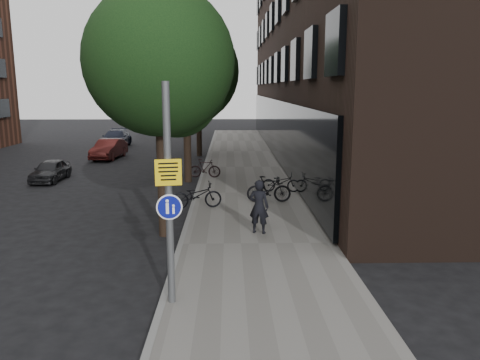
{
  "coord_description": "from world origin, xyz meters",
  "views": [
    {
      "loc": [
        -0.58,
        -9.54,
        4.53
      ],
      "look_at": [
        -0.28,
        3.26,
        2.0
      ],
      "focal_mm": 35.0,
      "sensor_mm": 36.0,
      "label": 1
    }
  ],
  "objects_px": {
    "parked_bike_facade_near": "(281,182)",
    "parked_car_near": "(50,170)",
    "signpost": "(169,195)",
    "pedestrian": "(259,207)"
  },
  "relations": [
    {
      "from": "signpost",
      "to": "parked_car_near",
      "type": "xyz_separation_m",
      "value": [
        -7.61,
        13.74,
        -1.88
      ]
    },
    {
      "from": "parked_bike_facade_near",
      "to": "parked_car_near",
      "type": "bearing_deg",
      "value": 81.53
    },
    {
      "from": "signpost",
      "to": "parked_bike_facade_near",
      "type": "bearing_deg",
      "value": 61.76
    },
    {
      "from": "pedestrian",
      "to": "parked_bike_facade_near",
      "type": "xyz_separation_m",
      "value": [
        1.33,
        5.82,
        -0.41
      ]
    },
    {
      "from": "signpost",
      "to": "parked_car_near",
      "type": "relative_size",
      "value": 1.46
    },
    {
      "from": "parked_bike_facade_near",
      "to": "parked_car_near",
      "type": "relative_size",
      "value": 0.52
    },
    {
      "from": "pedestrian",
      "to": "parked_car_near",
      "type": "height_order",
      "value": "pedestrian"
    },
    {
      "from": "signpost",
      "to": "parked_bike_facade_near",
      "type": "height_order",
      "value": "signpost"
    },
    {
      "from": "parked_car_near",
      "to": "pedestrian",
      "type": "bearing_deg",
      "value": -42.01
    },
    {
      "from": "pedestrian",
      "to": "signpost",
      "type": "bearing_deg",
      "value": 81.77
    }
  ]
}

